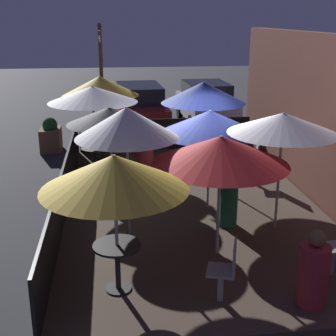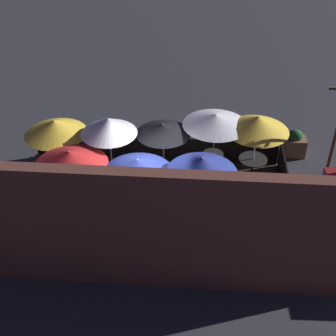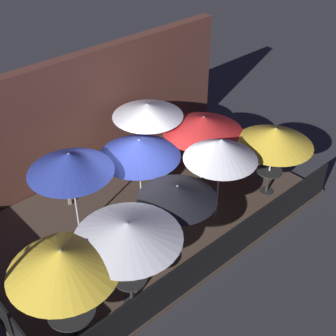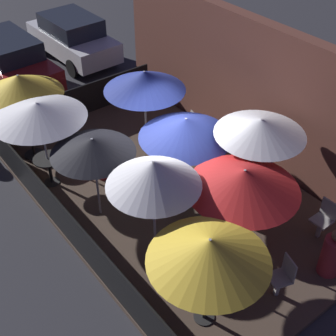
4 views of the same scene
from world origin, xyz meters
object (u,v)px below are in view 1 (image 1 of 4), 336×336
patio_umbrella_0 (100,86)px  patio_umbrella_8 (220,150)px  patio_umbrella_7 (210,122)px  planter_box (51,136)px  light_post (102,78)px  dining_table_2 (96,154)px  patio_umbrella_1 (114,172)px  patio_umbrella_6 (109,116)px  parked_car_1 (206,103)px  patron_2 (313,273)px  patio_umbrella_4 (283,123)px  patio_chair_2 (226,269)px  parked_car_0 (139,105)px  dining_table_1 (117,255)px  patio_umbrella_3 (203,93)px  dining_table_0 (103,141)px  patio_umbrella_5 (127,123)px  patron_1 (229,199)px  patio_chair_1 (252,161)px  patron_0 (145,162)px  patio_umbrella_2 (93,94)px

patio_umbrella_0 → patio_umbrella_8: 6.06m
patio_umbrella_7 → planter_box: patio_umbrella_7 is taller
light_post → patio_umbrella_7: bearing=20.1°
dining_table_2 → planter_box: bearing=-154.0°
patio_umbrella_0 → patio_umbrella_1: (6.65, 0.29, -0.26)m
light_post → dining_table_2: bearing=-2.3°
dining_table_2 → light_post: size_ratio=0.20×
patio_umbrella_6 → parked_car_1: 8.81m
patio_umbrella_0 → patron_2: bearing=22.1°
patio_umbrella_4 → patio_umbrella_7: 1.64m
patio_chair_2 → patron_2: bearing=-173.2°
patio_umbrella_4 → parked_car_0: size_ratio=0.49×
patio_umbrella_6 → parked_car_1: patio_umbrella_6 is taller
dining_table_1 → patio_umbrella_0: bearing=-177.5°
patio_umbrella_3 → dining_table_0: 3.43m
patio_umbrella_5 → dining_table_1: bearing=-7.6°
patio_umbrella_8 → dining_table_1: bearing=-61.5°
patio_umbrella_0 → patio_umbrella_6: patio_umbrella_0 is taller
patio_umbrella_6 → patron_1: (1.58, 2.24, -1.37)m
patio_chair_2 → dining_table_0: bearing=-58.0°
patio_umbrella_5 → parked_car_1: bearing=160.7°
patio_umbrella_1 → light_post: 9.20m
light_post → patio_umbrella_5: bearing=4.2°
patio_chair_2 → patron_2: patron_2 is taller
parked_car_1 → patio_chair_1: bearing=-3.8°
patio_umbrella_7 → patio_umbrella_3: bearing=173.2°
patio_umbrella_4 → patron_0: bearing=-141.5°
patio_umbrella_0 → patio_umbrella_7: bearing=31.9°
patio_umbrella_4 → planter_box: bearing=-142.5°
patio_umbrella_0 → patio_umbrella_1: 6.66m
patio_chair_2 → parked_car_1: 12.18m
parked_car_0 → patio_umbrella_2: bearing=-16.6°
patio_umbrella_3 → patron_0: patio_umbrella_3 is taller
dining_table_1 → light_post: light_post is taller
patio_chair_2 → patron_0: size_ratio=0.77×
patio_umbrella_7 → patio_umbrella_8: 2.09m
dining_table_0 → patio_chair_1: (2.18, 3.66, -0.05)m
patron_1 → patron_0: bearing=8.6°
patio_umbrella_4 → patio_chair_2: 3.17m
patio_umbrella_1 → planter_box: (-8.30, -1.92, -1.49)m
light_post → parked_car_1: size_ratio=0.94×
dining_table_2 → patio_umbrella_2: bearing=0.0°
patron_1 → parked_car_0: 9.23m
patio_chair_1 → patio_chair_2: bearing=81.5°
patio_umbrella_6 → dining_table_1: (3.59, 0.06, -1.34)m
patio_umbrella_6 → patron_1: bearing=54.8°
patio_umbrella_8 → patron_2: size_ratio=1.95×
dining_table_0 → light_post: size_ratio=0.25×
patio_umbrella_6 → light_post: 5.61m
patio_umbrella_4 → patron_1: patio_umbrella_4 is taller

